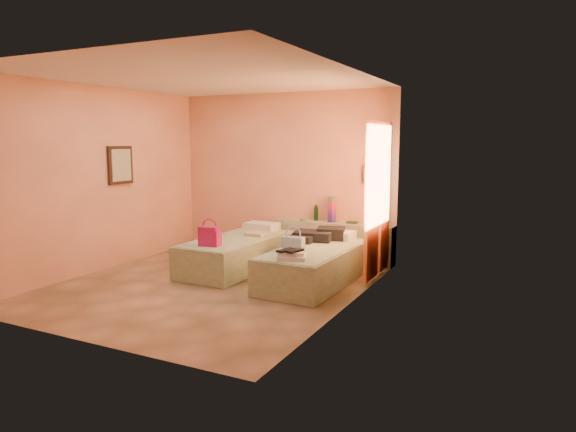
% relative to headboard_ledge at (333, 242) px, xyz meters
% --- Properties ---
extents(ground, '(4.50, 4.50, 0.00)m').
position_rel_headboard_ledge_xyz_m(ground, '(-0.98, -2.10, -0.33)').
color(ground, tan).
rests_on(ground, ground).
extents(room_walls, '(4.02, 4.51, 2.81)m').
position_rel_headboard_ledge_xyz_m(room_walls, '(-0.77, -1.53, 1.46)').
color(room_walls, '#F6B183').
rests_on(room_walls, ground).
extents(headboard_ledge, '(2.05, 0.30, 0.65)m').
position_rel_headboard_ledge_xyz_m(headboard_ledge, '(0.00, 0.00, 0.00)').
color(headboard_ledge, '#A2AB8C').
rests_on(headboard_ledge, ground).
extents(bed_left, '(0.95, 2.02, 0.50)m').
position_rel_headboard_ledge_xyz_m(bed_left, '(-1.13, -1.20, -0.08)').
color(bed_left, '#A9BC97').
rests_on(bed_left, ground).
extents(bed_right, '(0.95, 2.02, 0.50)m').
position_rel_headboard_ledge_xyz_m(bed_right, '(0.27, -1.37, -0.08)').
color(bed_right, '#A9BC97').
rests_on(bed_right, ground).
extents(water_bottle, '(0.08, 0.08, 0.25)m').
position_rel_headboard_ledge_xyz_m(water_bottle, '(-0.33, 0.06, 0.45)').
color(water_bottle, '#163D1D').
rests_on(water_bottle, headboard_ledge).
extents(rainbow_box, '(0.11, 0.11, 0.42)m').
position_rel_headboard_ledge_xyz_m(rainbow_box, '(-0.03, 0.02, 0.54)').
color(rainbow_box, '#B7165C').
rests_on(rainbow_box, headboard_ledge).
extents(small_dish, '(0.14, 0.14, 0.03)m').
position_rel_headboard_ledge_xyz_m(small_dish, '(-0.51, -0.06, 0.34)').
color(small_dish, '#468061').
rests_on(small_dish, headboard_ledge).
extents(green_book, '(0.19, 0.15, 0.03)m').
position_rel_headboard_ledge_xyz_m(green_book, '(0.32, 0.05, 0.34)').
color(green_book, '#23432B').
rests_on(green_book, headboard_ledge).
extents(flower_vase, '(0.24, 0.24, 0.25)m').
position_rel_headboard_ledge_xyz_m(flower_vase, '(0.83, -0.08, 0.45)').
color(flower_vase, white).
rests_on(flower_vase, headboard_ledge).
extents(magenta_handbag, '(0.32, 0.21, 0.28)m').
position_rel_headboard_ledge_xyz_m(magenta_handbag, '(-1.13, -1.89, 0.31)').
color(magenta_handbag, '#B7165C').
rests_on(magenta_handbag, bed_left).
extents(khaki_garment, '(0.31, 0.25, 0.05)m').
position_rel_headboard_ledge_xyz_m(khaki_garment, '(-0.93, -0.92, 0.20)').
color(khaki_garment, tan).
rests_on(khaki_garment, bed_left).
extents(clothes_pile, '(0.68, 0.68, 0.18)m').
position_rel_headboard_ledge_xyz_m(clothes_pile, '(0.08, -0.86, 0.27)').
color(clothes_pile, black).
rests_on(clothes_pile, bed_right).
extents(blue_handbag, '(0.30, 0.13, 0.19)m').
position_rel_headboard_ledge_xyz_m(blue_handbag, '(0.08, -1.67, 0.27)').
color(blue_handbag, '#4662AA').
rests_on(blue_handbag, bed_right).
extents(towel_stack, '(0.43, 0.39, 0.10)m').
position_rel_headboard_ledge_xyz_m(towel_stack, '(0.28, -2.11, 0.23)').
color(towel_stack, silver).
rests_on(towel_stack, bed_right).
extents(sandal_pair, '(0.27, 0.31, 0.03)m').
position_rel_headboard_ledge_xyz_m(sandal_pair, '(0.27, -2.15, 0.29)').
color(sandal_pair, black).
rests_on(sandal_pair, towel_stack).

